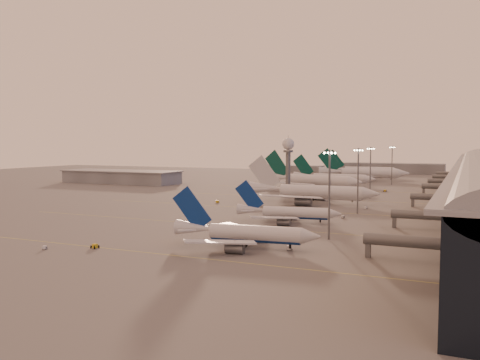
% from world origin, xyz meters
% --- Properties ---
extents(ground, '(700.00, 700.00, 0.00)m').
position_xyz_m(ground, '(0.00, 0.00, 0.00)').
color(ground, '#5C5A5A').
rests_on(ground, ground).
extents(taxiway_markings, '(180.00, 185.25, 0.02)m').
position_xyz_m(taxiway_markings, '(30.00, 56.00, 0.01)').
color(taxiway_markings, gold).
rests_on(taxiway_markings, ground).
extents(hangar, '(82.00, 27.00, 8.50)m').
position_xyz_m(hangar, '(-120.00, 140.00, 4.32)').
color(hangar, slate).
rests_on(hangar, ground).
extents(radar_tower, '(6.40, 6.40, 31.10)m').
position_xyz_m(radar_tower, '(5.00, 120.00, 20.95)').
color(radar_tower, '#5B5D63').
rests_on(radar_tower, ground).
extents(mast_a, '(3.60, 0.56, 25.00)m').
position_xyz_m(mast_a, '(58.00, 0.00, 13.74)').
color(mast_a, '#5B5D63').
rests_on(mast_a, ground).
extents(mast_b, '(3.60, 0.56, 25.00)m').
position_xyz_m(mast_b, '(55.00, 55.00, 13.74)').
color(mast_b, '#5B5D63').
rests_on(mast_b, ground).
extents(mast_c, '(3.60, 0.56, 25.00)m').
position_xyz_m(mast_c, '(50.00, 110.00, 13.74)').
color(mast_c, '#5B5D63').
rests_on(mast_c, ground).
extents(mast_d, '(3.60, 0.56, 25.00)m').
position_xyz_m(mast_d, '(48.00, 200.00, 13.74)').
color(mast_d, '#5B5D63').
rests_on(mast_d, ground).
extents(distant_horizon, '(165.00, 37.50, 9.00)m').
position_xyz_m(distant_horizon, '(2.62, 325.14, 3.89)').
color(distant_horizon, slate).
rests_on(distant_horizon, ground).
extents(narrowbody_near, '(39.56, 31.43, 15.47)m').
position_xyz_m(narrowbody_near, '(41.17, -19.68, 3.13)').
color(narrowbody_near, silver).
rests_on(narrowbody_near, ground).
extents(narrowbody_mid, '(36.15, 28.65, 14.19)m').
position_xyz_m(narrowbody_mid, '(37.91, 23.88, 2.87)').
color(narrowbody_mid, silver).
rests_on(narrowbody_mid, ground).
extents(widebody_white, '(60.41, 48.40, 21.25)m').
position_xyz_m(widebody_white, '(29.49, 81.89, 3.68)').
color(widebody_white, silver).
rests_on(widebody_white, ground).
extents(greentail_a, '(62.18, 49.70, 22.88)m').
position_xyz_m(greentail_a, '(10.87, 145.16, 4.04)').
color(greentail_a, silver).
rests_on(greentail_a, ground).
extents(greentail_b, '(54.16, 43.61, 19.67)m').
position_xyz_m(greentail_b, '(15.18, 179.22, 3.47)').
color(greentail_b, silver).
rests_on(greentail_b, ground).
extents(greentail_c, '(63.66, 51.07, 23.22)m').
position_xyz_m(greentail_c, '(24.84, 228.16, 4.10)').
color(greentail_c, silver).
rests_on(greentail_c, ground).
extents(greentail_d, '(59.99, 48.30, 21.78)m').
position_xyz_m(greentail_d, '(17.55, 266.22, 3.85)').
color(greentail_d, silver).
rests_on(greentail_d, ground).
extents(gsv_truck_a, '(4.93, 3.53, 1.89)m').
position_xyz_m(gsv_truck_a, '(-3.68, -42.46, 0.96)').
color(gsv_truck_a, silver).
rests_on(gsv_truck_a, ground).
extents(gsv_tug_near, '(3.01, 4.14, 1.07)m').
position_xyz_m(gsv_tug_near, '(6.73, -36.39, 0.55)').
color(gsv_tug_near, gold).
rests_on(gsv_tug_near, ground).
extents(gsv_catering_a, '(5.38, 2.79, 4.30)m').
position_xyz_m(gsv_catering_a, '(52.68, -17.86, 2.15)').
color(gsv_catering_a, silver).
rests_on(gsv_catering_a, ground).
extents(gsv_tug_mid, '(3.83, 4.05, 1.00)m').
position_xyz_m(gsv_tug_mid, '(9.89, 11.13, 0.52)').
color(gsv_tug_mid, gold).
rests_on(gsv_tug_mid, ground).
extents(gsv_truck_b, '(5.42, 2.90, 2.08)m').
position_xyz_m(gsv_truck_b, '(52.85, 41.46, 1.06)').
color(gsv_truck_b, silver).
rests_on(gsv_truck_b, ground).
extents(gsv_truck_c, '(5.37, 5.92, 2.39)m').
position_xyz_m(gsv_truck_c, '(-9.23, 65.17, 1.22)').
color(gsv_truck_c, gold).
rests_on(gsv_truck_c, ground).
extents(gsv_catering_b, '(5.56, 3.49, 4.23)m').
position_xyz_m(gsv_catering_b, '(55.44, 70.55, 2.12)').
color(gsv_catering_b, silver).
rests_on(gsv_catering_b, ground).
extents(gsv_tug_far, '(3.04, 4.11, 1.05)m').
position_xyz_m(gsv_tug_far, '(23.83, 93.47, 0.54)').
color(gsv_tug_far, silver).
rests_on(gsv_tug_far, ground).
extents(gsv_truck_d, '(3.32, 5.41, 2.06)m').
position_xyz_m(gsv_truck_d, '(-15.42, 118.71, 1.05)').
color(gsv_truck_d, silver).
rests_on(gsv_truck_d, ground).
extents(gsv_tug_hangar, '(3.72, 2.29, 1.05)m').
position_xyz_m(gsv_tug_hangar, '(51.26, 149.95, 0.54)').
color(gsv_tug_hangar, gold).
rests_on(gsv_tug_hangar, ground).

